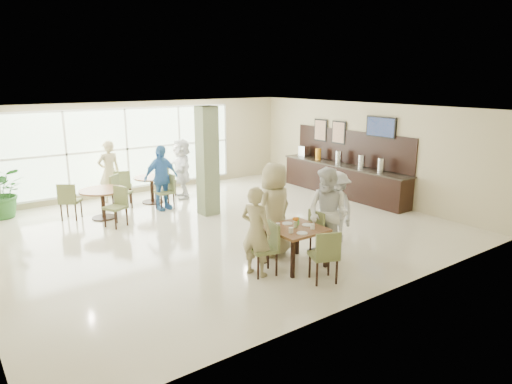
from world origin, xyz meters
TOP-DOWN VIEW (x-y plane):
  - ground at (0.00, 0.00)m, footprint 10.00×10.00m
  - room_shell at (0.00, 0.00)m, footprint 10.00×10.00m
  - window_bank at (-0.50, 4.46)m, footprint 7.00×0.04m
  - column at (0.40, 1.20)m, footprint 0.45×0.45m
  - main_table at (0.00, -2.74)m, footprint 0.97×0.97m
  - round_table_left at (-1.97, 2.43)m, footprint 1.13×1.13m
  - round_table_right at (-0.33, 3.13)m, footprint 0.99×0.99m
  - chairs_main_table at (-0.01, -2.71)m, footprint 2.03×2.23m
  - chairs_table_left at (-1.96, 2.43)m, footprint 1.99×1.93m
  - chairs_table_right at (-0.34, 3.16)m, footprint 1.86×1.86m
  - tabletop_clutter at (-0.01, -2.77)m, footprint 0.70×0.79m
  - buffet_counter at (4.70, 0.51)m, footprint 0.64×4.70m
  - wall_tv at (4.94, -0.60)m, footprint 0.06×1.00m
  - framed_art_a at (4.95, 1.00)m, footprint 0.05×0.55m
  - framed_art_b at (4.95, 1.80)m, footprint 0.05×0.55m
  - potted_plant at (-3.99, 3.96)m, footprint 1.51×1.51m
  - teen_left at (-0.85, -2.64)m, footprint 0.58×0.70m
  - teen_far at (0.04, -2.05)m, footprint 1.00×0.67m
  - teen_right at (0.76, -2.81)m, footprint 0.85×1.00m
  - teen_standing at (1.56, -2.27)m, footprint 0.76×1.10m
  - adult_a at (-0.41, 2.29)m, footprint 1.11×0.75m
  - adult_b at (0.63, 3.11)m, footprint 1.23×1.77m
  - adult_standing at (-1.29, 3.86)m, footprint 0.68×0.47m

SIDE VIEW (x-z plane):
  - ground at x=0.00m, z-range 0.00..0.00m
  - chairs_main_table at x=-0.01m, z-range 0.00..0.95m
  - chairs_table_left at x=-1.96m, z-range 0.00..0.95m
  - chairs_table_right at x=-0.34m, z-range 0.00..0.95m
  - round_table_right at x=-0.33m, z-range 0.17..0.92m
  - buffet_counter at x=4.70m, z-range -0.42..1.53m
  - round_table_left at x=-1.97m, z-range 0.21..0.96m
  - main_table at x=0.00m, z-range 0.28..1.03m
  - potted_plant at x=-3.99m, z-range 0.00..1.33m
  - teen_standing at x=1.56m, z-range 0.00..1.56m
  - tabletop_clutter at x=-0.01m, z-range 0.71..0.91m
  - teen_left at x=-0.85m, z-range 0.00..1.64m
  - adult_a at x=-0.41m, z-range 0.00..1.76m
  - adult_b at x=0.63m, z-range 0.00..1.76m
  - adult_standing at x=-1.29m, z-range 0.00..1.78m
  - teen_right at x=0.76m, z-range 0.00..1.81m
  - teen_far at x=0.04m, z-range 0.00..1.88m
  - window_bank at x=-0.50m, z-range -2.10..4.90m
  - column at x=0.40m, z-range 0.00..2.80m
  - room_shell at x=0.00m, z-range -3.30..6.70m
  - framed_art_a at x=4.95m, z-range 1.50..2.20m
  - framed_art_b at x=4.95m, z-range 1.50..2.20m
  - wall_tv at x=4.94m, z-range 1.86..2.44m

